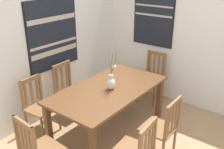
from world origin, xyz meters
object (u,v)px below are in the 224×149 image
Objects in this scene: chair_0 at (152,77)px; chair_5 at (39,105)px; centerpiece_vase at (111,81)px; chair_3 at (162,127)px; painting_on_side_wall at (154,16)px; dining_table at (109,94)px; chair_1 at (68,90)px; painting_on_back_wall at (53,35)px; chair_4 at (37,149)px.

chair_0 is 2.17m from chair_5.
centerpiece_vase is 0.67× the size of chair_0.
chair_0 reaches higher than chair_3.
painting_on_side_wall reaches higher than chair_0.
painting_on_side_wall is (2.25, -0.66, 1.11)m from chair_5.
dining_table is at bearing -179.69° from chair_0.
chair_5 is (-0.62, 1.78, -0.00)m from chair_3.
chair_3 is (-0.02, -0.91, -0.20)m from dining_table.
chair_1 is (-0.00, 0.89, -0.19)m from dining_table.
painting_on_back_wall is (0.00, 2.07, 0.94)m from chair_3.
chair_0 is (1.36, 0.06, -0.42)m from centerpiece_vase.
painting_on_back_wall is at bearing 24.12° from chair_5.
painting_on_back_wall reaches higher than dining_table.
chair_4 is at bearing -146.46° from chair_1.
painting_on_back_wall is (0.63, 0.28, 0.94)m from chair_5.
centerpiece_vase is 0.69× the size of chair_4.
chair_5 is (-1.99, 0.86, -0.02)m from chair_0.
centerpiece_vase is at bearing -89.90° from painting_on_back_wall.
centerpiece_vase reaches higher than chair_4.
dining_table is 2.00× the size of chair_1.
painting_on_back_wall is at bearing 89.90° from chair_3.
chair_0 is 1.61m from chair_1.
chair_4 is 1.10m from chair_5.
chair_3 is 2.27m from painting_on_side_wall.
dining_table is 2.06× the size of chair_3.
chair_3 is at bearing -145.49° from painting_on_side_wall.
dining_table is 1.36m from chair_0.
painting_on_back_wall reaches higher than chair_4.
chair_0 is 1.14m from painting_on_side_wall.
painting_on_back_wall reaches higher than chair_5.
chair_4 is at bearing 179.82° from chair_0.
chair_0 is at bearing -0.18° from chair_4.
chair_1 is at bearing 156.95° from painting_on_side_wall.
painting_on_back_wall is (-0.01, 0.26, 0.93)m from chair_1.
chair_3 is (-0.02, -1.81, -0.01)m from chair_1.
chair_0 is 1.64m from chair_3.
chair_5 is at bearing 156.48° from chair_0.
chair_0 is 0.82× the size of painting_on_back_wall.
chair_5 is at bearing 109.29° from chair_3.
painting_on_back_wall is at bearing 92.87° from chair_1.
centerpiece_vase is 1.04m from chair_1.
chair_0 is at bearing 0.31° from dining_table.
centerpiece_vase is at bearing -55.73° from chair_5.
chair_1 is 1.03× the size of chair_3.
centerpiece_vase reaches higher than chair_1.
chair_4 is (-1.31, 0.93, 0.02)m from chair_3.
painting_on_side_wall is (1.61, 0.21, 0.91)m from dining_table.
centerpiece_vase is at bearing -104.60° from dining_table.
chair_1 is (0.01, 0.95, -0.43)m from centerpiece_vase.
painting_on_side_wall is at bearing -23.05° from chair_1.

